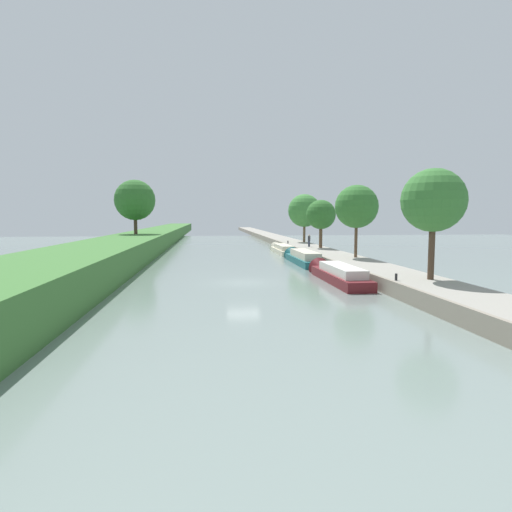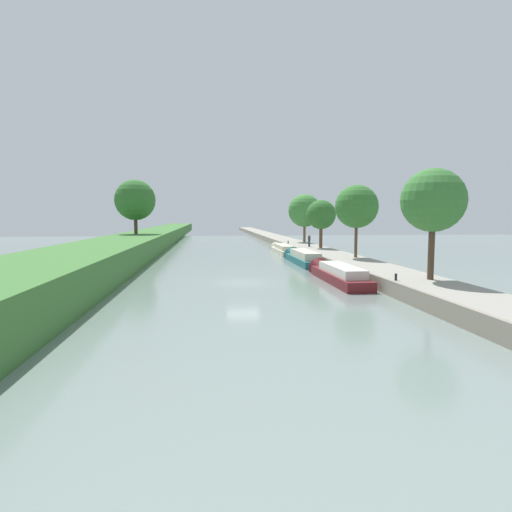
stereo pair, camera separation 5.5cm
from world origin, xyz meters
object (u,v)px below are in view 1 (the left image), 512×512
object	(u,v)px
narrowboat_cream	(282,249)
person_walking	(309,240)
narrowboat_maroon	(337,274)
mooring_bollard_near	(396,277)
mooring_bollard_far	(288,242)
narrowboat_teal	(302,258)

from	to	relation	value
narrowboat_cream	person_walking	xyz separation A→B (m)	(3.43, -1.80, 1.34)
narrowboat_maroon	person_walking	distance (m)	24.46
mooring_bollard_near	mooring_bollard_far	size ratio (longest dim) A/B	1.00
mooring_bollard_far	mooring_bollard_near	bearing A→B (deg)	-90.00
narrowboat_teal	narrowboat_cream	world-z (taller)	narrowboat_teal
narrowboat_maroon	narrowboat_teal	xyz separation A→B (m)	(0.14, 13.06, 0.02)
narrowboat_teal	person_walking	bearing A→B (deg)	72.90
narrowboat_teal	mooring_bollard_far	size ratio (longest dim) A/B	26.28
mooring_bollard_far	narrowboat_cream	bearing A→B (deg)	-109.88
narrowboat_teal	narrowboat_maroon	bearing A→B (deg)	-90.63
narrowboat_maroon	narrowboat_teal	bearing A→B (deg)	89.37
narrowboat_cream	mooring_bollard_far	distance (m)	5.36
mooring_bollard_near	mooring_bollard_far	bearing A→B (deg)	90.00
narrowboat_cream	person_walking	world-z (taller)	person_walking
narrowboat_cream	mooring_bollard_near	xyz separation A→B (m)	(1.81, -32.45, 0.69)
person_walking	mooring_bollard_near	distance (m)	30.70
narrowboat_maroon	narrowboat_cream	world-z (taller)	narrowboat_maroon
narrowboat_maroon	narrowboat_teal	size ratio (longest dim) A/B	0.94
narrowboat_cream	narrowboat_teal	bearing A→B (deg)	-89.92
narrowboat_teal	mooring_bollard_far	bearing A→B (deg)	84.29
narrowboat_teal	mooring_bollard_near	bearing A→B (deg)	-84.77
person_walking	mooring_bollard_near	size ratio (longest dim) A/B	3.69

